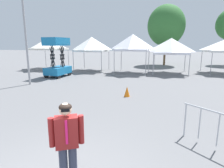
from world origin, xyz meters
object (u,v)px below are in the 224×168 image
scissor_lift (58,65)px  traffic_cone_lot_center (127,92)px  canopy_tent_behind_center (92,44)px  tree_behind_tents_center (166,26)px  person_foreground (67,141)px  light_pole_near_lift (24,12)px  canopy_tent_far_right (133,43)px  crowd_barrier_mid_lot (219,124)px  canopy_tent_behind_right (48,44)px  canopy_tent_right_of_center (171,46)px

scissor_lift → traffic_cone_lot_center: bearing=-35.4°
canopy_tent_behind_center → tree_behind_tents_center: (7.55, 7.50, 2.35)m
canopy_tent_behind_center → traffic_cone_lot_center: canopy_tent_behind_center is taller
person_foreground → light_pole_near_lift: light_pole_near_lift is taller
person_foreground → tree_behind_tents_center: size_ratio=0.23×
canopy_tent_far_right → person_foreground: size_ratio=2.08×
canopy_tent_behind_center → traffic_cone_lot_center: bearing=-60.0°
canopy_tent_behind_center → light_pole_near_lift: size_ratio=0.41×
person_foreground → crowd_barrier_mid_lot: size_ratio=1.11×
canopy_tent_far_right → tree_behind_tents_center: size_ratio=0.48×
canopy_tent_behind_center → crowd_barrier_mid_lot: 16.39m
crowd_barrier_mid_lot → traffic_cone_lot_center: 5.72m
traffic_cone_lot_center → scissor_lift: bearing=144.6°
canopy_tent_behind_right → tree_behind_tents_center: size_ratio=0.45×
traffic_cone_lot_center → tree_behind_tents_center: bearing=82.3°
person_foreground → scissor_lift: bearing=120.2°
light_pole_near_lift → tree_behind_tents_center: size_ratio=1.11×
canopy_tent_right_of_center → traffic_cone_lot_center: (-2.63, -9.19, -2.32)m
canopy_tent_behind_center → tree_behind_tents_center: 10.90m
person_foreground → traffic_cone_lot_center: (-0.01, 6.94, -0.76)m
canopy_tent_right_of_center → crowd_barrier_mid_lot: canopy_tent_right_of_center is taller
canopy_tent_behind_center → canopy_tent_behind_right: bearing=176.8°
canopy_tent_right_of_center → person_foreground: canopy_tent_right_of_center is taller
person_foreground → traffic_cone_lot_center: person_foreground is taller
scissor_lift → person_foreground: bearing=-59.8°
canopy_tent_behind_center → canopy_tent_far_right: size_ratio=0.94×
scissor_lift → person_foreground: 13.72m
scissor_lift → traffic_cone_lot_center: (6.90, -4.91, -0.78)m
canopy_tent_far_right → canopy_tent_behind_right: bearing=175.0°
canopy_tent_behind_center → light_pole_near_lift: light_pole_near_lift is taller
scissor_lift → crowd_barrier_mid_lot: 13.97m
person_foreground → tree_behind_tents_center: 24.05m
canopy_tent_right_of_center → scissor_lift: size_ratio=1.00×
light_pole_near_lift → crowd_barrier_mid_lot: (10.43, -6.17, -4.08)m
scissor_lift → tree_behind_tents_center: 15.43m
person_foreground → crowd_barrier_mid_lot: bearing=34.8°
canopy_tent_behind_right → canopy_tent_right_of_center: 13.22m
scissor_lift → light_pole_near_lift: size_ratio=0.39×
scissor_lift → person_foreground: scissor_lift is taller
canopy_tent_behind_right → traffic_cone_lot_center: 14.41m
person_foreground → light_pole_near_lift: (-7.21, 8.42, 3.80)m
canopy_tent_behind_center → canopy_tent_right_of_center: (7.92, 0.03, -0.15)m
canopy_tent_behind_right → canopy_tent_right_of_center: canopy_tent_behind_right is taller
person_foreground → canopy_tent_far_right: bearing=93.4°
canopy_tent_far_right → light_pole_near_lift: 9.68m
scissor_lift → person_foreground: (6.91, -11.85, -0.02)m
canopy_tent_far_right → canopy_tent_right_of_center: canopy_tent_far_right is taller
canopy_tent_right_of_center → tree_behind_tents_center: size_ratio=0.43×
canopy_tent_behind_center → person_foreground: size_ratio=1.96×
canopy_tent_far_right → canopy_tent_behind_center: bearing=172.7°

